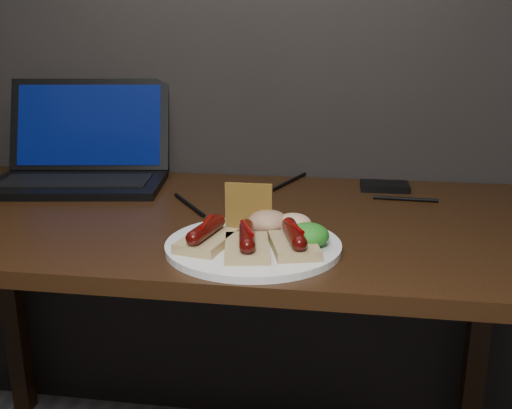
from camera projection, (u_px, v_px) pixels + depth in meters
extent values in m
cube|color=#361E0D|center=(201.00, 219.00, 1.18)|extent=(1.40, 0.70, 0.03)
cube|color=#361E0D|center=(13.00, 301.00, 1.66)|extent=(0.05, 0.05, 0.72)
cube|color=#361E0D|center=(478.00, 335.00, 1.47)|extent=(0.05, 0.05, 0.72)
cube|color=black|center=(76.00, 185.00, 1.36)|extent=(0.44, 0.30, 0.02)
cube|color=black|center=(75.00, 180.00, 1.36)|extent=(0.36, 0.18, 0.00)
cube|color=black|center=(90.00, 124.00, 1.48)|extent=(0.42, 0.16, 0.23)
cube|color=#060C42|center=(90.00, 124.00, 1.48)|extent=(0.38, 0.13, 0.20)
cube|color=black|center=(384.00, 186.00, 1.35)|extent=(0.11, 0.08, 0.02)
cylinder|color=black|center=(189.00, 205.00, 1.22)|extent=(0.11, 0.15, 0.01)
cylinder|color=black|center=(292.00, 180.00, 1.43)|extent=(0.08, 0.21, 0.01)
cylinder|color=black|center=(405.00, 199.00, 1.26)|extent=(0.14, 0.02, 0.01)
cylinder|color=black|center=(58.00, 187.00, 1.36)|extent=(0.06, 0.19, 0.01)
cylinder|color=white|center=(253.00, 246.00, 0.97)|extent=(0.37, 0.37, 0.01)
cube|color=#D3C07C|center=(207.00, 241.00, 0.95)|extent=(0.09, 0.13, 0.02)
cylinder|color=#530805|center=(206.00, 229.00, 0.94)|extent=(0.04, 0.10, 0.02)
sphere|color=#530805|center=(193.00, 238.00, 0.90)|extent=(0.02, 0.02, 0.02)
sphere|color=#530805|center=(218.00, 221.00, 0.98)|extent=(0.02, 0.02, 0.02)
cylinder|color=#5C0404|center=(206.00, 222.00, 0.94)|extent=(0.01, 0.07, 0.01)
cube|color=#D3C07C|center=(247.00, 248.00, 0.92)|extent=(0.09, 0.13, 0.02)
cylinder|color=#530805|center=(247.00, 236.00, 0.91)|extent=(0.04, 0.10, 0.02)
sphere|color=#530805|center=(247.00, 246.00, 0.86)|extent=(0.03, 0.02, 0.02)
sphere|color=#530805|center=(247.00, 226.00, 0.96)|extent=(0.03, 0.02, 0.02)
cylinder|color=#5C0404|center=(247.00, 228.00, 0.91)|extent=(0.03, 0.07, 0.01)
cube|color=#D3C07C|center=(294.00, 245.00, 0.93)|extent=(0.10, 0.13, 0.02)
cylinder|color=#530805|center=(294.00, 233.00, 0.92)|extent=(0.05, 0.10, 0.02)
sphere|color=#530805|center=(299.00, 243.00, 0.88)|extent=(0.03, 0.02, 0.02)
sphere|color=#530805|center=(289.00, 224.00, 0.97)|extent=(0.03, 0.02, 0.02)
cylinder|color=#5C0404|center=(294.00, 226.00, 0.92)|extent=(0.04, 0.07, 0.01)
cube|color=olive|center=(249.00, 206.00, 1.02)|extent=(0.09, 0.01, 0.08)
ellipsoid|color=#226213|center=(308.00, 235.00, 0.94)|extent=(0.07, 0.07, 0.04)
ellipsoid|color=maroon|center=(268.00, 221.00, 1.01)|extent=(0.07, 0.07, 0.04)
ellipsoid|color=beige|center=(293.00, 224.00, 1.01)|extent=(0.06, 0.06, 0.04)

